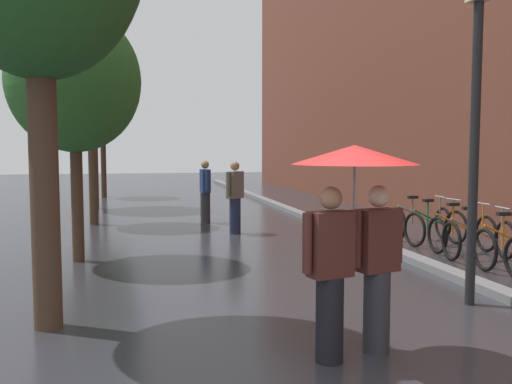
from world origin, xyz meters
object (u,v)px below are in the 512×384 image
street_tree_3 (93,87)px  parked_bicycle_4 (436,227)px  parked_bicycle_5 (421,222)px  pedestrian_walking_far (205,191)px  street_lamp_post (475,114)px  pedestrian_walking_midground (235,197)px  street_tree_2 (91,81)px  street_tree_1 (74,81)px  parked_bicycle_3 (462,233)px  parked_bicycle_2 (479,239)px  street_tree_4 (102,109)px  couple_under_umbrella (354,213)px

street_tree_3 → parked_bicycle_4: (7.24, -8.56, -3.57)m
parked_bicycle_5 → pedestrian_walking_far: size_ratio=0.68×
street_lamp_post → pedestrian_walking_midground: 6.82m
street_tree_2 → street_tree_1: bearing=-89.4°
parked_bicycle_3 → parked_bicycle_4: (-0.07, 0.82, 0.00)m
street_tree_3 → street_lamp_post: (5.37, -12.52, -1.54)m
street_tree_2 → parked_bicycle_5: (7.10, -3.98, -3.30)m
street_tree_1 → parked_bicycle_4: size_ratio=3.76×
parked_bicycle_2 → pedestrian_walking_midground: size_ratio=0.68×
street_tree_1 → street_tree_4: bearing=90.8°
parked_bicycle_5 → parked_bicycle_2: bearing=-93.1°
parked_bicycle_5 → pedestrian_walking_far: 5.61m
pedestrian_walking_midground → street_tree_2: bearing=145.5°
street_tree_3 → parked_bicycle_2: 12.88m
parked_bicycle_5 → street_lamp_post: size_ratio=0.27×
parked_bicycle_2 → parked_bicycle_5: (0.12, 2.22, 0.00)m
street_tree_2 → pedestrian_walking_far: street_tree_2 is taller
street_tree_3 → street_tree_4: street_tree_3 is taller
couple_under_umbrella → parked_bicycle_5: bearing=55.8°
street_tree_4 → pedestrian_walking_far: 9.38m
parked_bicycle_4 → pedestrian_walking_midground: pedestrian_walking_midground is taller
parked_bicycle_5 → street_lamp_post: bearing=-112.5°
street_tree_1 → street_lamp_post: 6.47m
street_tree_3 → couple_under_umbrella: (3.24, -13.83, -2.56)m
street_tree_4 → couple_under_umbrella: size_ratio=2.31×
parked_bicycle_2 → pedestrian_walking_far: 7.18m
street_tree_4 → parked_bicycle_5: bearing=-59.2°
street_lamp_post → pedestrian_walking_far: (-2.30, 8.32, -1.56)m
street_tree_1 → street_tree_4: (-0.18, 12.89, 0.41)m
street_tree_1 → pedestrian_walking_midground: 4.68m
couple_under_umbrella → pedestrian_walking_far: (-0.16, 9.63, -0.54)m
street_tree_2 → parked_bicycle_4: size_ratio=4.16×
parked_bicycle_2 → parked_bicycle_3: bearing=80.1°
pedestrian_walking_far → parked_bicycle_3: bearing=-50.8°
street_tree_1 → street_lamp_post: size_ratio=1.07×
street_tree_4 → parked_bicycle_4: street_tree_4 is taller
parked_bicycle_5 → street_lamp_post: 5.45m
parked_bicycle_4 → pedestrian_walking_far: bearing=133.7°
parked_bicycle_4 → pedestrian_walking_midground: bearing=147.1°
parked_bicycle_4 → couple_under_umbrella: couple_under_umbrella is taller
street_tree_1 → street_tree_3: (-0.26, 8.63, 0.82)m
street_tree_3 → parked_bicycle_3: street_tree_3 is taller
street_tree_1 → parked_bicycle_2: size_ratio=3.82×
street_tree_3 → parked_bicycle_5: bearing=-47.1°
couple_under_umbrella → street_lamp_post: bearing=31.5°
parked_bicycle_3 → pedestrian_walking_far: (-4.23, 5.18, 0.47)m
street_tree_2 → pedestrian_walking_far: 4.04m
street_tree_4 → pedestrian_walking_midground: street_tree_4 is taller
street_tree_1 → parked_bicycle_2: bearing=-11.8°
street_tree_1 → parked_bicycle_3: size_ratio=3.98×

